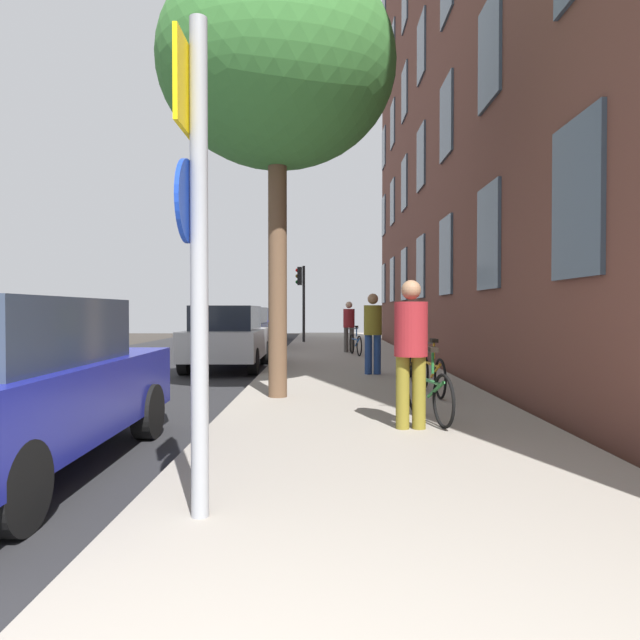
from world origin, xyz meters
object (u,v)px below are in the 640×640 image
object	(u,v)px
car_0	(11,385)
car_3	(267,323)
sign_post	(196,231)
pedestrian_1	(373,328)
car_2	(244,328)
bicycle_2	(412,362)
car_1	(228,337)
traffic_light	(301,290)
bicycle_3	(356,344)
tree_near	(277,68)
bicycle_0	(429,392)
pedestrian_0	(411,344)
pedestrian_2	(349,323)
bicycle_1	(431,372)

from	to	relation	value
car_0	car_3	world-z (taller)	same
sign_post	car_3	distance (m)	25.21
pedestrian_1	car_2	distance (m)	9.92
bicycle_2	car_1	bearing A→B (deg)	144.25
traffic_light	car_0	size ratio (longest dim) A/B	0.76
sign_post	bicycle_3	world-z (taller)	sign_post
car_2	car_3	bearing A→B (deg)	89.02
traffic_light	car_3	distance (m)	4.71
tree_near	car_1	size ratio (longest dim) A/B	1.68
sign_post	tree_near	world-z (taller)	tree_near
traffic_light	bicycle_0	bearing A→B (deg)	-82.60
pedestrian_1	pedestrian_0	bearing A→B (deg)	-90.53
tree_near	pedestrian_1	bearing A→B (deg)	60.58
bicycle_3	car_3	bearing A→B (deg)	109.01
pedestrian_2	bicycle_1	bearing A→B (deg)	-84.23
sign_post	car_0	bearing A→B (deg)	146.88
pedestrian_1	pedestrian_2	bearing A→B (deg)	92.02
pedestrian_1	sign_post	bearing A→B (deg)	-102.88
tree_near	bicycle_2	xyz separation A→B (m)	(2.51, 2.20, -4.92)
bicycle_1	car_0	bearing A→B (deg)	-137.34
tree_near	car_3	size ratio (longest dim) A/B	1.64
sign_post	traffic_light	xyz separation A→B (m)	(-0.11, 21.11, 0.39)
tree_near	car_2	bearing A→B (deg)	100.54
bicycle_2	bicycle_3	xyz separation A→B (m)	(-0.76, 6.32, -0.01)
traffic_light	pedestrian_0	xyz separation A→B (m)	(2.00, -18.28, -1.31)
traffic_light	car_1	bearing A→B (deg)	-97.85
bicycle_2	pedestrian_2	world-z (taller)	pedestrian_2
pedestrian_2	car_0	xyz separation A→B (m)	(-3.70, -13.66, -0.24)
tree_near	car_1	distance (m)	7.15
traffic_light	tree_near	distance (m)	16.12
bicycle_1	bicycle_2	size ratio (longest dim) A/B	1.07
pedestrian_0	traffic_light	bearing A→B (deg)	96.25
pedestrian_1	car_0	distance (m)	8.21
traffic_light	tree_near	size ratio (longest dim) A/B	0.49
pedestrian_0	car_2	size ratio (longest dim) A/B	0.43
bicycle_2	car_2	xyz separation A→B (m)	(-4.79, 10.05, 0.36)
pedestrian_2	car_0	world-z (taller)	pedestrian_2
car_1	car_3	bearing A→B (deg)	91.78
car_1	car_3	world-z (taller)	same
pedestrian_0	pedestrian_1	world-z (taller)	pedestrian_1
car_0	car_3	xyz separation A→B (m)	(-0.04, 23.81, -0.00)
pedestrian_1	car_2	world-z (taller)	pedestrian_1
pedestrian_2	car_2	bearing A→B (deg)	146.43
pedestrian_2	car_3	size ratio (longest dim) A/B	0.40
bicycle_3	pedestrian_0	world-z (taller)	pedestrian_0
car_2	bicycle_3	bearing A→B (deg)	-42.79
bicycle_2	pedestrian_0	world-z (taller)	pedestrian_0
bicycle_2	bicycle_3	world-z (taller)	bicycle_2
bicycle_0	car_3	xyz separation A→B (m)	(-4.22, 21.76, 0.35)
car_1	car_3	xyz separation A→B (m)	(-0.45, 14.60, -0.00)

